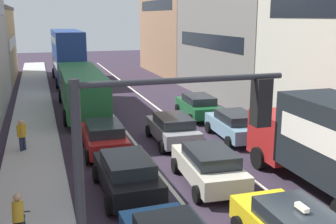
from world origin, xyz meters
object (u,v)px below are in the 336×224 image
wagon_right_lane_far (198,106)px  bus_far_queue_secondary (67,54)px  wagon_left_lane_second (127,174)px  sedan_left_lane_third (104,137)px  bus_mid_queue_primary (81,87)px  cyclist_on_sidewalk (19,224)px  removalist_box_truck (331,142)px  traffic_light_pole (156,176)px  sedan_centre_lane_second (209,165)px  sedan_right_lane_behind_truck (235,125)px  pedestrian_near_kerb (22,134)px  hatchback_centre_lane_third (173,129)px

wagon_right_lane_far → bus_far_queue_secondary: bus_far_queue_secondary is taller
wagon_left_lane_second → bus_far_queue_secondary: bearing=-0.6°
wagon_right_lane_far → sedan_left_lane_third: bearing=129.4°
bus_mid_queue_primary → cyclist_on_sidewalk: bearing=169.1°
removalist_box_truck → traffic_light_pole: bearing=124.7°
removalist_box_truck → cyclist_on_sidewalk: bearing=94.2°
cyclist_on_sidewalk → sedan_centre_lane_second: bearing=-63.0°
sedan_left_lane_third → bus_far_queue_secondary: (0.02, 22.13, 2.03)m
traffic_light_pole → cyclist_on_sidewalk: bearing=117.6°
sedan_centre_lane_second → bus_mid_queue_primary: size_ratio=0.42×
sedan_left_lane_third → bus_mid_queue_primary: 8.74m
traffic_light_pole → sedan_right_lane_behind_truck: size_ratio=1.25×
wagon_left_lane_second → pedestrian_near_kerb: size_ratio=2.60×
wagon_right_lane_far → bus_mid_queue_primary: 7.91m
traffic_light_pole → hatchback_centre_lane_third: size_ratio=1.26×
traffic_light_pole → wagon_left_lane_second: bearing=82.0°
sedan_centre_lane_second → bus_far_queue_secondary: bus_far_queue_secondary is taller
removalist_box_truck → bus_mid_queue_primary: bearing=25.3°
removalist_box_truck → sedan_centre_lane_second: size_ratio=1.76×
removalist_box_truck → sedan_right_lane_behind_truck: size_ratio=1.76×
sedan_right_lane_behind_truck → bus_far_queue_secondary: (-6.93, 22.07, 2.03)m
bus_mid_queue_primary → pedestrian_near_kerb: bus_mid_queue_primary is taller
hatchback_centre_lane_third → sedan_left_lane_third: size_ratio=1.01×
traffic_light_pole → cyclist_on_sidewalk: size_ratio=3.18×
traffic_light_pole → wagon_right_lane_far: 19.57m
removalist_box_truck → bus_mid_queue_primary: (-7.24, 15.81, -0.21)m
wagon_left_lane_second → traffic_light_pole: bearing=171.4°
removalist_box_truck → sedan_left_lane_third: (-7.13, 7.12, -1.18)m
sedan_centre_lane_second → bus_mid_queue_primary: 14.20m
bus_far_queue_secondary → cyclist_on_sidewalk: 30.19m
sedan_centre_lane_second → hatchback_centre_lane_third: 5.44m
sedan_centre_lane_second → hatchback_centre_lane_third: bearing=-0.1°
cyclist_on_sidewalk → bus_far_queue_secondary: bearing=-1.5°
wagon_right_lane_far → cyclist_on_sidewalk: cyclist_on_sidewalk is taller
bus_mid_queue_primary → pedestrian_near_kerb: (-3.61, -7.60, -0.81)m
wagon_right_lane_far → pedestrian_near_kerb: size_ratio=2.64×
traffic_light_pole → wagon_right_lane_far: (7.85, 17.66, -3.02)m
hatchback_centre_lane_third → pedestrian_near_kerb: (-7.30, 0.73, 0.15)m
sedan_left_lane_third → pedestrian_near_kerb: size_ratio=2.60×
bus_mid_queue_primary → sedan_centre_lane_second: bearing=-165.4°
bus_mid_queue_primary → hatchback_centre_lane_third: bearing=-155.2°
sedan_centre_lane_second → pedestrian_near_kerb: pedestrian_near_kerb is taller
traffic_light_pole → wagon_right_lane_far: size_ratio=1.25×
sedan_left_lane_third → pedestrian_near_kerb: pedestrian_near_kerb is taller
wagon_right_lane_far → bus_far_queue_secondary: (-6.82, 17.09, 2.03)m
sedan_right_lane_behind_truck → bus_far_queue_secondary: bearing=20.6°
wagon_left_lane_second → wagon_right_lane_far: same height
wagon_right_lane_far → sedan_right_lane_behind_truck: bearing=-175.7°
traffic_light_pole → pedestrian_near_kerb: size_ratio=3.31×
bus_mid_queue_primary → pedestrian_near_kerb: size_ratio=6.35×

